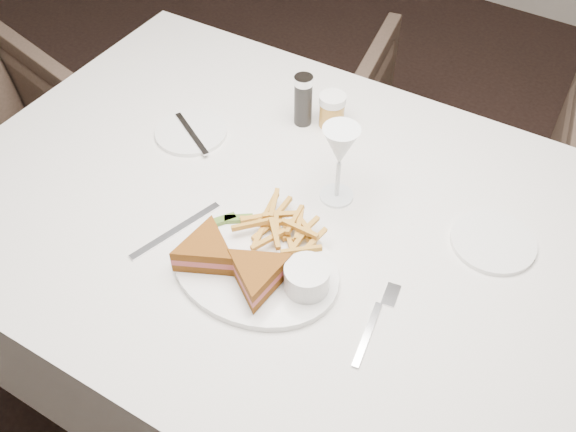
% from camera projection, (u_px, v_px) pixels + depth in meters
% --- Properties ---
extents(ground, '(5.00, 5.00, 0.00)m').
position_uv_depth(ground, '(211.00, 377.00, 1.85)').
color(ground, black).
rests_on(ground, ground).
extents(table, '(1.50, 1.03, 0.75)m').
position_uv_depth(table, '(299.00, 324.00, 1.53)').
color(table, silver).
rests_on(table, ground).
extents(chair_far, '(0.76, 0.73, 0.68)m').
position_uv_depth(chair_far, '(454.00, 155.00, 2.00)').
color(chair_far, '#45352A').
rests_on(chair_far, ground).
extents(table_setting, '(0.84, 0.64, 0.18)m').
position_uv_depth(table_setting, '(282.00, 222.00, 1.20)').
color(table_setting, white).
rests_on(table_setting, table).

